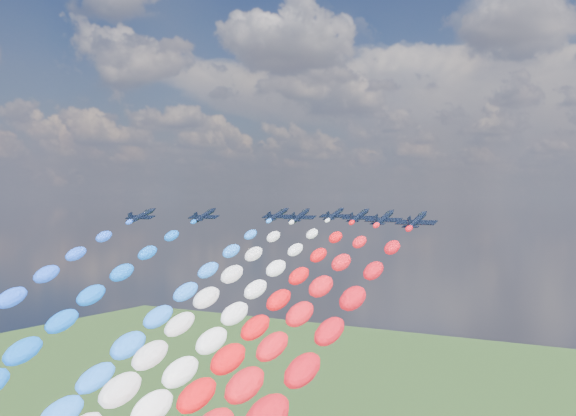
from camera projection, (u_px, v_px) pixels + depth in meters
The scene contains 13 objects.
jet_0 at pixel (142, 216), 174.26m from camera, with size 8.03×10.77×2.37m, color black, non-canonical shape.
jet_1 at pixel (205, 215), 177.37m from camera, with size 8.03×10.77×2.37m, color black, non-canonical shape.
trail_1 at pixel (5, 386), 126.79m from camera, with size 6.41×116.07×62.42m, color blue, non-canonical shape.
jet_2 at pixel (278, 215), 182.56m from camera, with size 8.03×10.77×2.37m, color black, non-canonical shape.
trail_2 at pixel (114, 379), 131.97m from camera, with size 6.41×116.07×62.42m, color #2377FF, non-canonical shape.
jet_3 at pixel (301, 216), 174.13m from camera, with size 8.03×10.77×2.37m, color black, non-canonical shape.
trail_3 at pixel (135, 391), 123.55m from camera, with size 6.41×116.07×62.42m, color white, non-canonical shape.
jet_4 at pixel (335, 214), 186.79m from camera, with size 8.03×10.77×2.37m, color black, non-canonical shape.
trail_4 at pixel (197, 373), 136.21m from camera, with size 6.41×116.07×62.42m, color white, non-canonical shape.
jet_5 at pixel (359, 216), 170.99m from camera, with size 8.03×10.77×2.37m, color black, non-canonical shape.
trail_5 at pixel (214, 396), 120.41m from camera, with size 6.41×116.07×62.42m, color #F80D14, non-canonical shape.
jet_6 at pixel (384, 218), 153.90m from camera, with size 8.03×10.77×2.37m, color black, non-canonical shape.
jet_7 at pixel (417, 220), 138.34m from camera, with size 8.03×10.77×2.37m, color black, non-canonical shape.
Camera 1 is at (84.11, -139.32, 108.57)m, focal length 44.17 mm.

